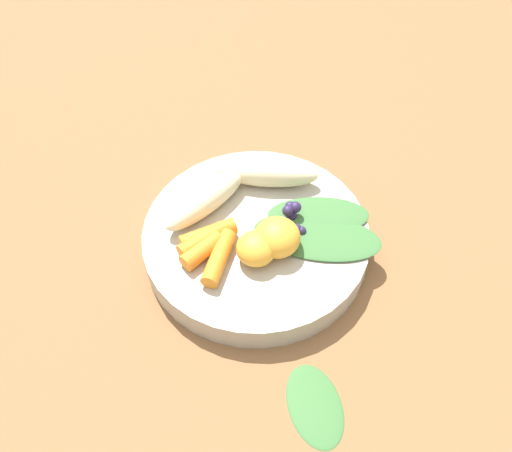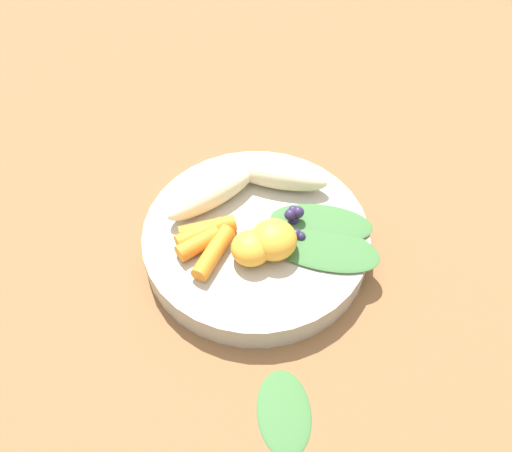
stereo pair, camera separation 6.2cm
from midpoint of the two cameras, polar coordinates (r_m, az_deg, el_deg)
name	(u,v)px [view 1 (the left image)]	position (r m, az deg, el deg)	size (l,w,h in m)	color
ground_plane	(256,249)	(0.67, -2.64, -2.35)	(2.40, 2.40, 0.00)	brown
bowl	(256,240)	(0.66, -2.69, -1.55)	(0.25, 0.25, 0.03)	#B2AD9E
banana_peeled_left	(206,200)	(0.66, -7.49, 2.36)	(0.11, 0.03, 0.03)	beige
banana_peeled_right	(268,174)	(0.68, -1.48, 4.86)	(0.11, 0.03, 0.03)	beige
orange_segment_near	(277,237)	(0.62, -0.82, -1.26)	(0.05, 0.05, 0.04)	#F4A833
orange_segment_far	(256,248)	(0.62, -2.86, -2.34)	(0.04, 0.04, 0.03)	#F4A833
carrot_front	(208,235)	(0.64, -7.37, -1.00)	(0.02, 0.02, 0.06)	orange
carrot_mid_left	(202,241)	(0.63, -7.96, -1.62)	(0.02, 0.02, 0.05)	orange
carrot_mid_right	(202,251)	(0.63, -8.00, -2.54)	(0.02, 0.02, 0.05)	orange
carrot_rear	(219,258)	(0.62, -6.43, -3.22)	(0.02, 0.02, 0.06)	orange
blueberry_pile	(290,220)	(0.65, 0.52, 0.43)	(0.04, 0.04, 0.02)	#2D234C
kale_leaf_left	(317,237)	(0.64, 3.12, -1.19)	(0.14, 0.06, 0.01)	#3D7038
kale_leaf_right	(318,215)	(0.66, 3.30, 0.88)	(0.11, 0.05, 0.01)	#3D7038
kale_leaf_stray	(315,405)	(0.58, 2.50, -16.91)	(0.09, 0.05, 0.01)	#3D7038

